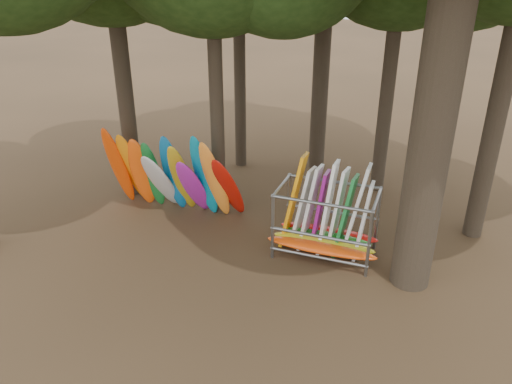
% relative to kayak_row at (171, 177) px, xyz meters
% --- Properties ---
extents(ground, '(120.00, 120.00, 0.00)m').
position_rel_kayak_row_xyz_m(ground, '(3.40, -1.76, -1.32)').
color(ground, '#47331E').
rests_on(ground, ground).
extents(lake, '(160.00, 160.00, 0.00)m').
position_rel_kayak_row_xyz_m(lake, '(3.40, 58.24, -1.32)').
color(lake, gray).
rests_on(lake, ground).
extents(kayak_row, '(4.66, 1.98, 3.15)m').
position_rel_kayak_row_xyz_m(kayak_row, '(0.00, 0.00, 0.00)').
color(kayak_row, '#E53E07').
rests_on(kayak_row, ground).
extents(storage_rack, '(3.12, 1.50, 2.85)m').
position_rel_kayak_row_xyz_m(storage_rack, '(5.21, -0.60, -0.38)').
color(storage_rack, slate).
rests_on(storage_rack, ground).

